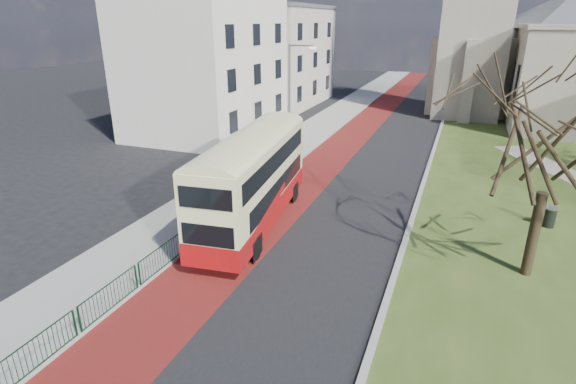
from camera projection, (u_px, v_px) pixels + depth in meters
The scene contains 13 objects.
ground at pixel (233, 277), 18.18m from camera, with size 160.00×160.00×0.00m, color black.
road_carriageway at pixel (370, 153), 35.07m from camera, with size 9.00×120.00×0.01m, color black.
bus_lane at pixel (337, 150), 35.99m from camera, with size 3.40×120.00×0.01m, color #591414.
pavement_west at pixel (292, 145), 37.25m from camera, with size 4.00×120.00×0.12m, color gray.
kerb_west at pixel (315, 147), 36.57m from camera, with size 0.25×120.00×0.13m, color #999993.
kerb_east at pixel (433, 152), 35.23m from camera, with size 0.25×80.00×0.13m, color #999993.
pedestrian_railing at pixel (218, 216), 22.46m from camera, with size 0.07×24.00×1.12m.
street_block_near at pixel (206, 59), 39.73m from camera, with size 10.30×14.30×13.00m.
street_block_far at pixel (275, 55), 53.92m from camera, with size 10.30×16.30×11.50m.
streetlamp at pixel (291, 93), 33.67m from camera, with size 2.13×0.18×8.00m.
bus at pixel (253, 176), 21.90m from camera, with size 3.80×11.14×4.56m.
winter_tree_near at pixel (558, 121), 16.09m from camera, with size 7.79×7.79×9.11m.
litter_bin at pixel (549, 217), 22.37m from camera, with size 0.71×0.71×1.03m.
Camera 1 is at (7.79, -13.86, 9.73)m, focal length 28.00 mm.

